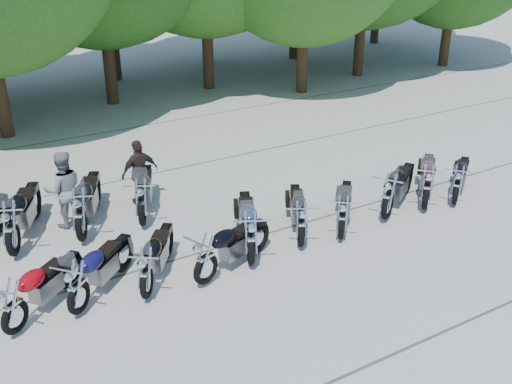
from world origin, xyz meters
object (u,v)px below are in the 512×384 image
motorcycle_1 (77,286)px  motorcycle_3 (205,258)px  motorcycle_13 (141,201)px  rider_2 (140,172)px  motorcycle_2 (146,272)px  motorcycle_7 (389,195)px  motorcycle_8 (427,186)px  motorcycle_5 (301,223)px  motorcycle_0 (13,305)px  motorcycle_11 (11,227)px  motorcycle_4 (251,237)px  motorcycle_6 (342,216)px  motorcycle_12 (80,213)px  rider_1 (64,190)px  motorcycle_9 (457,184)px

motorcycle_1 → motorcycle_3: 2.36m
motorcycle_13 → rider_2: rider_2 is taller
motorcycle_2 → motorcycle_13: bearing=-72.7°
motorcycle_7 → motorcycle_2: bearing=59.0°
motorcycle_8 → motorcycle_5: bearing=45.3°
motorcycle_0 → motorcycle_5: size_ratio=0.98×
motorcycle_7 → motorcycle_13: motorcycle_7 is taller
motorcycle_0 → motorcycle_7: motorcycle_7 is taller
motorcycle_7 → motorcycle_11: 8.21m
motorcycle_7 → motorcycle_13: (-5.00, 2.57, -0.00)m
motorcycle_4 → motorcycle_6: size_ratio=1.13×
motorcycle_12 → rider_1: size_ratio=1.40×
motorcycle_3 → rider_2: 4.08m
motorcycle_1 → motorcycle_4: 3.44m
motorcycle_6 → motorcycle_0: bearing=39.8°
motorcycle_5 → motorcycle_13: 3.65m
motorcycle_5 → motorcycle_7: 2.43m
motorcycle_5 → rider_1: size_ratio=1.20×
motorcycle_0 → motorcycle_6: 6.75m
motorcycle_11 → rider_1: (1.32, 0.87, 0.19)m
motorcycle_6 → motorcycle_13: motorcycle_13 is taller
motorcycle_2 → motorcycle_6: 4.46m
motorcycle_2 → motorcycle_8: 7.06m
motorcycle_4 → motorcycle_3: bearing=35.0°
motorcycle_4 → rider_1: rider_1 is taller
motorcycle_4 → motorcycle_6: motorcycle_4 is taller
motorcycle_4 → motorcycle_8: size_ratio=1.01×
motorcycle_7 → motorcycle_9: size_ratio=1.12×
motorcycle_8 → rider_1: 8.40m
motorcycle_0 → rider_2: size_ratio=1.30×
motorcycle_11 → motorcycle_4: bearing=170.1°
motorcycle_2 → rider_1: size_ratio=1.18×
motorcycle_4 → motorcycle_7: motorcycle_4 is taller
motorcycle_0 → motorcycle_7: size_ratio=0.91×
motorcycle_11 → motorcycle_13: (2.77, -0.09, -0.05)m
motorcycle_4 → rider_1: (-2.74, 3.63, 0.23)m
motorcycle_2 → rider_1: rider_1 is taller
motorcycle_7 → motorcycle_3: bearing=61.1°
motorcycle_4 → motorcycle_6: 2.24m
motorcycle_8 → motorcycle_6: bearing=48.9°
motorcycle_6 → motorcycle_12: size_ratio=0.83×
motorcycle_1 → motorcycle_9: motorcycle_1 is taller
motorcycle_3 → motorcycle_8: size_ratio=0.93×
rider_1 → motorcycle_8: bearing=159.5°
motorcycle_0 → motorcycle_8: size_ratio=0.91×
motorcycle_9 → rider_2: rider_2 is taller
motorcycle_9 → motorcycle_13: size_ratio=0.89×
motorcycle_1 → motorcycle_13: bearing=-82.1°
motorcycle_2 → rider_2: (1.36, 3.93, 0.22)m
motorcycle_2 → motorcycle_9: bearing=-144.5°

